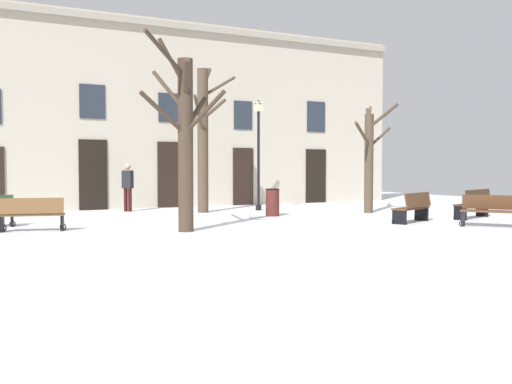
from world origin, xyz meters
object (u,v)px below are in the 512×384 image
Objects in this scene: litter_bin at (272,202)px; bench_back_to_back_left at (494,211)px; bench_facing_shops at (32,214)px; bench_by_litter_bin at (413,208)px; tree_near_facade at (203,137)px; tree_left_of_center at (185,136)px; person_near_bench at (128,184)px; tree_foreground at (370,156)px; bench_near_lamp at (474,203)px; streetlamp at (259,144)px.

litter_bin is 6.98m from bench_back_to_back_left.
litter_bin reaches higher than bench_back_to_back_left.
bench_back_to_back_left is at bearing 171.66° from bench_facing_shops.
bench_by_litter_bin is 1.01× the size of bench_back_to_back_left.
litter_bin is at bearing -79.26° from bench_by_litter_bin.
tree_left_of_center is at bearing -116.19° from tree_near_facade.
person_near_bench is at bearing 131.99° from litter_bin.
tree_near_facade is 2.98× the size of person_near_bench.
tree_left_of_center reaches higher than bench_facing_shops.
tree_foreground reaches higher than litter_bin.
tree_foreground is at bearing -86.70° from bench_near_lamp.
tree_left_of_center reaches higher than litter_bin.
bench_facing_shops is (-11.52, -0.97, -1.61)m from tree_foreground.
bench_by_litter_bin is 10.66m from bench_facing_shops.
bench_back_to_back_left is (1.07, -2.03, 0.01)m from bench_by_litter_bin.
bench_by_litter_bin reaches higher than bench_back_to_back_left.
tree_left_of_center is 8.64m from bench_back_to_back_left.
bench_by_litter_bin is 10.37m from person_near_bench.
bench_near_lamp is at bearing 108.02° from bench_back_to_back_left.
tree_foreground reaches higher than person_near_bench.
person_near_bench is at bearing -111.62° from bench_facing_shops.
streetlamp is 2.17× the size of bench_near_lamp.
bench_near_lamp is (13.02, -2.44, 0.05)m from bench_facing_shops.
tree_near_facade reaches higher than bench_facing_shops.
tree_left_of_center is 1.16× the size of streetlamp.
tree_left_of_center is at bearing -24.19° from bench_near_lamp.
bench_back_to_back_left is at bearing 94.52° from bench_by_litter_bin.
bench_by_litter_bin is (2.62, -3.89, -0.02)m from litter_bin.
streetlamp is at bearing -153.56° from person_near_bench.
tree_left_of_center is 5.25× the size of litter_bin.
bench_near_lamp is (5.31, -3.72, 0.02)m from litter_bin.
tree_foreground is (8.03, 2.80, -0.39)m from tree_left_of_center.
bench_near_lamp is (4.53, -6.25, -2.05)m from streetlamp.
streetlamp is 5.12m from person_near_bench.
bench_by_litter_bin is 2.29m from bench_back_to_back_left.
bench_back_to_back_left is at bearing -70.95° from streetlamp.
person_near_bench reaches higher than litter_bin.
tree_foreground is at bearing -4.66° from litter_bin.
litter_bin is 4.69m from bench_by_litter_bin.
streetlamp is 9.54m from bench_facing_shops.
tree_foreground is at bearing -164.04° from person_near_bench.
streetlamp is at bearing 48.38° from tree_left_of_center.
bench_facing_shops is (-3.48, 1.82, -2.00)m from tree_left_of_center.
tree_left_of_center is 5.61m from litter_bin.
bench_back_to_back_left is at bearing -58.05° from litter_bin.
streetlamp is (-3.03, 2.84, 0.48)m from tree_foreground.
tree_near_facade is at bearing 175.79° from bench_back_to_back_left.
bench_back_to_back_left is at bearing 33.21° from bench_near_lamp.
bench_facing_shops is (-7.72, -1.28, -0.03)m from litter_bin.
bench_back_to_back_left is 0.87× the size of bench_near_lamp.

